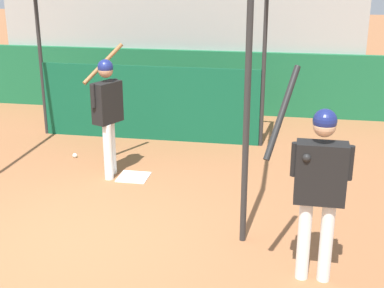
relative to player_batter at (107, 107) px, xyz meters
name	(u,v)px	position (x,y,z in m)	size (l,w,h in m)	color
ground_plane	(75,238)	(0.21, -1.92, -1.06)	(60.00, 60.00, 0.00)	#935B38
outfield_wall	(177,81)	(0.21, 3.80, -0.40)	(24.00, 0.12, 1.31)	#196038
bleacher_section	(191,32)	(0.21, 5.46, 0.43)	(7.60, 3.20, 2.99)	#9E9E99
batting_cage	(140,81)	(0.13, 1.25, 0.13)	(4.05, 3.49, 2.84)	#282828
home_plate	(134,177)	(0.35, -0.01, -1.05)	(0.44, 0.44, 0.02)	white
player_batter	(107,107)	(0.00, 0.00, 0.00)	(0.58, 0.91, 1.89)	white
player_waiting	(319,180)	(2.87, -2.27, 0.02)	(0.83, 0.56, 2.12)	white
baseball	(75,155)	(-0.83, 0.64, -1.02)	(0.07, 0.07, 0.07)	white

